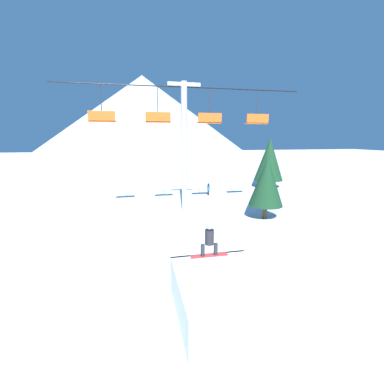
{
  "coord_description": "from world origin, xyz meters",
  "views": [
    {
      "loc": [
        -2.23,
        -7.15,
        5.76
      ],
      "look_at": [
        0.28,
        4.69,
        3.21
      ],
      "focal_mm": 24.0,
      "sensor_mm": 36.0,
      "label": 1
    }
  ],
  "objects": [
    {
      "name": "mountain_ridge",
      "position": [
        0.0,
        72.69,
        11.66
      ],
      "size": [
        64.85,
        64.85,
        23.32
      ],
      "color": "silver",
      "rests_on": "ground_plane"
    },
    {
      "name": "distant_skier",
      "position": [
        4.74,
        17.65,
        0.67
      ],
      "size": [
        0.24,
        0.24,
        1.23
      ],
      "color": "black",
      "rests_on": "ground_plane"
    },
    {
      "name": "chairlift",
      "position": [
        1.27,
        12.17,
        5.82
      ],
      "size": [
        18.14,
        0.45,
        9.75
      ],
      "color": "#B2B2B7",
      "rests_on": "ground_plane"
    },
    {
      "name": "snow_ramp",
      "position": [
        0.28,
        -0.07,
        0.71
      ],
      "size": [
        2.92,
        3.53,
        1.41
      ],
      "color": "white",
      "rests_on": "ground_plane"
    },
    {
      "name": "pine_tree_near",
      "position": [
        6.69,
        9.35,
        2.71
      ],
      "size": [
        2.43,
        2.43,
        4.45
      ],
      "color": "#4C3823",
      "rests_on": "ground_plane"
    },
    {
      "name": "pine_tree_far",
      "position": [
        12.93,
        20.58,
        3.32
      ],
      "size": [
        3.34,
        3.34,
        5.8
      ],
      "color": "#4C3823",
      "rests_on": "ground_plane"
    },
    {
      "name": "snowboarder",
      "position": [
        0.26,
        1.47,
        2.04
      ],
      "size": [
        1.44,
        0.33,
        1.28
      ],
      "color": "#B22D2D",
      "rests_on": "snow_ramp"
    },
    {
      "name": "ground_plane",
      "position": [
        0.0,
        0.0,
        0.0
      ],
      "size": [
        220.0,
        220.0,
        0.0
      ],
      "primitive_type": "plane",
      "color": "white"
    }
  ]
}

